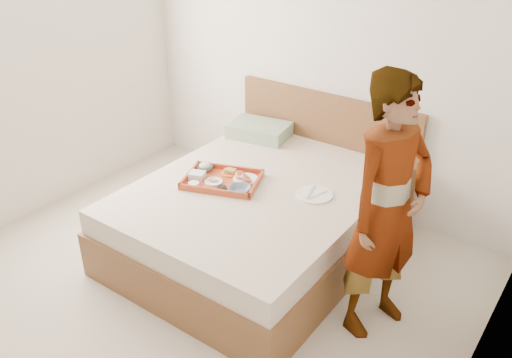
{
  "coord_description": "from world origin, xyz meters",
  "views": [
    {
      "loc": [
        2.04,
        -1.72,
        2.4
      ],
      "look_at": [
        0.15,
        0.9,
        0.65
      ],
      "focal_mm": 37.39,
      "sensor_mm": 36.0,
      "label": 1
    }
  ],
  "objects_px": {
    "person": "(388,210)",
    "tray": "(222,180)",
    "dinner_plate": "(314,195)",
    "bed": "(258,217)"
  },
  "relations": [
    {
      "from": "person",
      "to": "tray",
      "type": "bearing_deg",
      "value": 104.1
    },
    {
      "from": "tray",
      "to": "person",
      "type": "bearing_deg",
      "value": -24.56
    },
    {
      "from": "bed",
      "to": "dinner_plate",
      "type": "bearing_deg",
      "value": 17.76
    },
    {
      "from": "tray",
      "to": "dinner_plate",
      "type": "relative_size",
      "value": 2.05
    },
    {
      "from": "bed",
      "to": "dinner_plate",
      "type": "xyz_separation_m",
      "value": [
        0.39,
        0.12,
        0.27
      ]
    },
    {
      "from": "tray",
      "to": "dinner_plate",
      "type": "bearing_deg",
      "value": -0.17
    },
    {
      "from": "bed",
      "to": "dinner_plate",
      "type": "height_order",
      "value": "dinner_plate"
    },
    {
      "from": "bed",
      "to": "tray",
      "type": "bearing_deg",
      "value": -156.78
    },
    {
      "from": "bed",
      "to": "person",
      "type": "relative_size",
      "value": 1.23
    },
    {
      "from": "tray",
      "to": "person",
      "type": "xyz_separation_m",
      "value": [
        1.29,
        -0.1,
        0.26
      ]
    }
  ]
}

